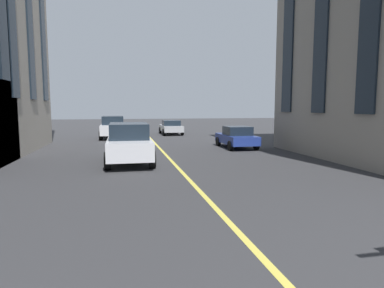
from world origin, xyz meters
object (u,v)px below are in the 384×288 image
at_px(car_white_trailing, 113,127).
at_px(car_blue_near, 237,137).
at_px(car_silver_parked_b, 171,127).
at_px(car_white_parked_a, 129,143).

xyz_separation_m(car_white_trailing, car_blue_near, (-8.53, -7.97, -0.27)).
relative_size(car_silver_parked_b, car_white_trailing, 0.94).
relative_size(car_white_parked_a, car_white_trailing, 1.00).
bearing_deg(car_white_trailing, car_white_parked_a, -175.48).
xyz_separation_m(car_silver_parked_b, car_white_trailing, (-3.04, 5.38, 0.27)).
height_order(car_white_trailing, car_blue_near, car_white_trailing).
height_order(car_silver_parked_b, car_white_trailing, car_white_trailing).
relative_size(car_silver_parked_b, car_blue_near, 1.13).
bearing_deg(car_silver_parked_b, car_white_trailing, 119.50).
height_order(car_white_parked_a, car_white_trailing, same).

